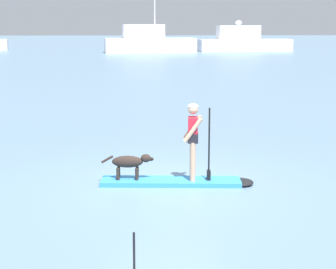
{
  "coord_description": "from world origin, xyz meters",
  "views": [
    {
      "loc": [
        -0.77,
        -11.93,
        3.37
      ],
      "look_at": [
        0.0,
        1.0,
        0.9
      ],
      "focal_mm": 61.04,
      "sensor_mm": 36.0,
      "label": 1
    }
  ],
  "objects": [
    {
      "name": "dog",
      "position": [
        -0.88,
        0.07,
        0.48
      ],
      "size": [
        1.14,
        0.27,
        0.56
      ],
      "color": "#2D231E",
      "rests_on": "paddleboard"
    },
    {
      "name": "moored_boat_far_port",
      "position": [
        14.12,
        65.88,
        1.3
      ],
      "size": [
        12.96,
        4.28,
        4.11
      ],
      "color": "white",
      "rests_on": "ground_plane"
    },
    {
      "name": "person_paddler",
      "position": [
        0.48,
        -0.04,
        1.06
      ],
      "size": [
        0.62,
        0.5,
        1.65
      ],
      "color": "tan",
      "rests_on": "paddleboard"
    },
    {
      "name": "moored_boat_outer",
      "position": [
        1.17,
        62.22,
        1.37
      ],
      "size": [
        11.92,
        4.48,
        9.35
      ],
      "color": "white",
      "rests_on": "ground_plane"
    },
    {
      "name": "paddleboard",
      "position": [
        0.23,
        -0.02,
        0.05
      ],
      "size": [
        3.34,
        0.9,
        0.1
      ],
      "color": "#338CD8",
      "rests_on": "ground_plane"
    },
    {
      "name": "ground_plane",
      "position": [
        0.0,
        0.0,
        0.0
      ],
      "size": [
        400.0,
        400.0,
        0.0
      ],
      "primitive_type": "plane",
      "color": "slate"
    }
  ]
}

